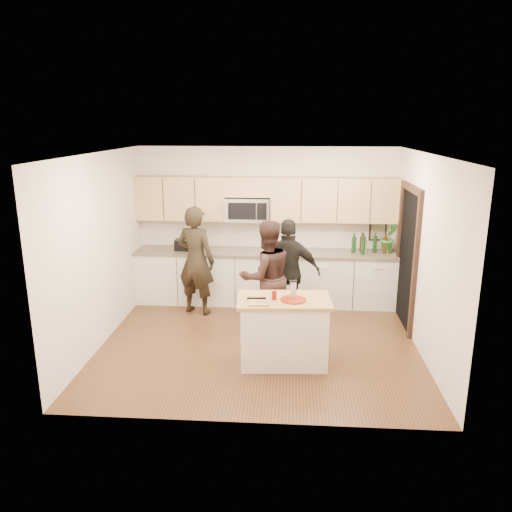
# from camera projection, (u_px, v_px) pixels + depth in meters

# --- Properties ---
(floor) EXTENTS (4.50, 4.50, 0.00)m
(floor) POSITION_uv_depth(u_px,v_px,m) (259.00, 343.00, 7.25)
(floor) COLOR brown
(floor) RESTS_ON ground
(room_shell) EXTENTS (4.52, 4.02, 2.71)m
(room_shell) POSITION_uv_depth(u_px,v_px,m) (259.00, 226.00, 6.80)
(room_shell) COLOR beige
(room_shell) RESTS_ON ground
(back_cabinetry) EXTENTS (4.50, 0.66, 0.94)m
(back_cabinetry) POSITION_uv_depth(u_px,v_px,m) (265.00, 277.00, 8.75)
(back_cabinetry) COLOR silver
(back_cabinetry) RESTS_ON ground
(upper_cabinetry) EXTENTS (4.50, 0.33, 0.75)m
(upper_cabinetry) POSITION_uv_depth(u_px,v_px,m) (268.00, 198.00, 8.53)
(upper_cabinetry) COLOR tan
(upper_cabinetry) RESTS_ON ground
(microwave) EXTENTS (0.76, 0.41, 0.40)m
(microwave) POSITION_uv_depth(u_px,v_px,m) (248.00, 209.00, 8.57)
(microwave) COLOR silver
(microwave) RESTS_ON ground
(doorway) EXTENTS (0.06, 1.25, 2.20)m
(doorway) POSITION_uv_depth(u_px,v_px,m) (407.00, 253.00, 7.66)
(doorway) COLOR black
(doorway) RESTS_ON ground
(framed_picture) EXTENTS (0.30, 0.03, 0.38)m
(framed_picture) POSITION_uv_depth(u_px,v_px,m) (378.00, 230.00, 8.69)
(framed_picture) COLOR black
(framed_picture) RESTS_ON ground
(dish_towel) EXTENTS (0.34, 0.60, 0.48)m
(dish_towel) POSITION_uv_depth(u_px,v_px,m) (209.00, 261.00, 8.55)
(dish_towel) COLOR white
(dish_towel) RESTS_ON ground
(island) EXTENTS (1.24, 0.77, 0.90)m
(island) POSITION_uv_depth(u_px,v_px,m) (284.00, 331.00, 6.54)
(island) COLOR silver
(island) RESTS_ON ground
(red_plate) EXTENTS (0.33, 0.33, 0.02)m
(red_plate) POSITION_uv_depth(u_px,v_px,m) (293.00, 300.00, 6.37)
(red_plate) COLOR maroon
(red_plate) RESTS_ON island
(box_grater) EXTENTS (0.10, 0.06, 0.24)m
(box_grater) POSITION_uv_depth(u_px,v_px,m) (293.00, 289.00, 6.37)
(box_grater) COLOR silver
(box_grater) RESTS_ON red_plate
(drink_glass) EXTENTS (0.06, 0.06, 0.11)m
(drink_glass) POSITION_uv_depth(u_px,v_px,m) (274.00, 295.00, 6.38)
(drink_glass) COLOR maroon
(drink_glass) RESTS_ON island
(cutting_board) EXTENTS (0.27, 0.21, 0.02)m
(cutting_board) POSITION_uv_depth(u_px,v_px,m) (259.00, 303.00, 6.24)
(cutting_board) COLOR #A67745
(cutting_board) RESTS_ON island
(tongs) EXTENTS (0.25, 0.05, 0.02)m
(tongs) POSITION_uv_depth(u_px,v_px,m) (257.00, 298.00, 6.36)
(tongs) COLOR black
(tongs) RESTS_ON cutting_board
(knife) EXTENTS (0.20, 0.03, 0.01)m
(knife) POSITION_uv_depth(u_px,v_px,m) (264.00, 302.00, 6.24)
(knife) COLOR silver
(knife) RESTS_ON cutting_board
(toaster) EXTENTS (0.27, 0.24, 0.19)m
(toaster) POSITION_uv_depth(u_px,v_px,m) (183.00, 245.00, 8.69)
(toaster) COLOR black
(toaster) RESTS_ON back_cabinetry
(bottle_cluster) EXTENTS (0.64, 0.28, 0.37)m
(bottle_cluster) POSITION_uv_depth(u_px,v_px,m) (370.00, 243.00, 8.46)
(bottle_cluster) COLOR black
(bottle_cluster) RESTS_ON back_cabinetry
(orchid) EXTENTS (0.34, 0.30, 0.53)m
(orchid) POSITION_uv_depth(u_px,v_px,m) (389.00, 238.00, 8.45)
(orchid) COLOR #367B31
(orchid) RESTS_ON back_cabinetry
(woman_left) EXTENTS (0.76, 0.62, 1.81)m
(woman_left) POSITION_uv_depth(u_px,v_px,m) (196.00, 261.00, 8.18)
(woman_left) COLOR black
(woman_left) RESTS_ON ground
(woman_center) EXTENTS (1.03, 0.93, 1.72)m
(woman_center) POSITION_uv_depth(u_px,v_px,m) (266.00, 277.00, 7.45)
(woman_center) COLOR black
(woman_center) RESTS_ON ground
(woman_right) EXTENTS (1.00, 0.47, 1.68)m
(woman_right) POSITION_uv_depth(u_px,v_px,m) (289.00, 272.00, 7.78)
(woman_right) COLOR black
(woman_right) RESTS_ON ground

